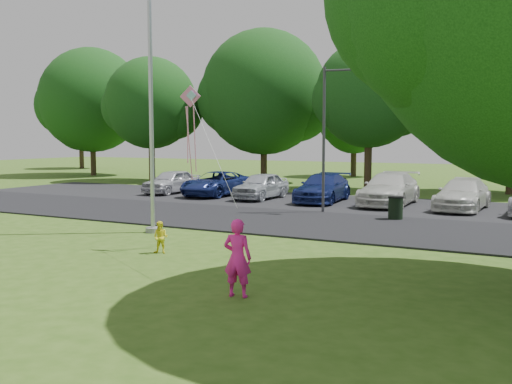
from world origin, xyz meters
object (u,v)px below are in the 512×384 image
at_px(street_lamp, 330,126).
at_px(child_yellow, 161,237).
at_px(woman, 237,258).
at_px(trash_can, 396,208).
at_px(flagpole, 151,104).
at_px(kite, 191,114).

height_order(street_lamp, child_yellow, street_lamp).
distance_m(woman, child_yellow, 4.73).
height_order(trash_can, woman, woman).
relative_size(flagpole, child_yellow, 11.56).
bearing_deg(trash_can, street_lamp, 165.31).
xyz_separation_m(street_lamp, woman, (2.69, -12.42, -2.79)).
relative_size(street_lamp, trash_can, 6.53).
distance_m(street_lamp, child_yellow, 10.28).
xyz_separation_m(trash_can, kite, (-3.66, -8.09, 3.27)).
distance_m(street_lamp, woman, 13.01).
height_order(child_yellow, kite, kite).
bearing_deg(trash_can, child_yellow, -114.57).
height_order(flagpole, child_yellow, flagpole).
height_order(woman, child_yellow, woman).
relative_size(street_lamp, kite, 1.51).
bearing_deg(child_yellow, street_lamp, 70.18).
bearing_deg(trash_can, kite, -114.36).
xyz_separation_m(woman, kite, (-3.43, 3.57, 2.96)).
relative_size(trash_can, kite, 0.23).
bearing_deg(woman, flagpole, -51.00).
bearing_deg(flagpole, woman, -40.95).
xyz_separation_m(trash_can, child_yellow, (-4.10, -8.96, -0.02)).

